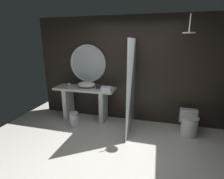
{
  "coord_description": "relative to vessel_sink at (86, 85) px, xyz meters",
  "views": [
    {
      "loc": [
        0.69,
        -2.34,
        2.0
      ],
      "look_at": [
        -0.18,
        0.94,
        1.05
      ],
      "focal_mm": 27.49,
      "sensor_mm": 36.0,
      "label": 1
    }
  ],
  "objects": [
    {
      "name": "rain_shower_head",
      "position": [
        2.25,
        -0.27,
        1.24
      ],
      "size": [
        0.23,
        0.23,
        0.35
      ],
      "color": "silver"
    },
    {
      "name": "tumbler_cup",
      "position": [
        -0.48,
        -0.03,
        -0.03
      ],
      "size": [
        0.07,
        0.07,
        0.09
      ],
      "primitive_type": "cylinder",
      "color": "silver",
      "rests_on": "vanity_counter"
    },
    {
      "name": "waste_bin",
      "position": [
        -0.15,
        -0.48,
        -0.75
      ],
      "size": [
        0.21,
        0.21,
        0.38
      ],
      "color": "silver",
      "rests_on": "ground_plane"
    },
    {
      "name": "vanity_counter",
      "position": [
        -0.04,
        -0.03,
        -0.37
      ],
      "size": [
        1.55,
        0.54,
        0.87
      ],
      "color": "silver",
      "rests_on": "ground_plane"
    },
    {
      "name": "ground_plane",
      "position": [
        1.03,
        -1.59,
        -0.94
      ],
      "size": [
        5.76,
        5.76,
        0.0
      ],
      "primitive_type": "plane",
      "color": "silver"
    },
    {
      "name": "vessel_sink",
      "position": [
        0.0,
        0.0,
        0.0
      ],
      "size": [
        0.47,
        0.38,
        0.23
      ],
      "color": "white",
      "rests_on": "vanity_counter"
    },
    {
      "name": "tissue_box",
      "position": [
        0.37,
        -0.01,
        -0.03
      ],
      "size": [
        0.18,
        0.12,
        0.08
      ],
      "primitive_type": "cube",
      "color": "#282D28",
      "rests_on": "vanity_counter"
    },
    {
      "name": "folded_hand_towel",
      "position": [
        0.58,
        -0.2,
        -0.02
      ],
      "size": [
        0.26,
        0.22,
        0.1
      ],
      "primitive_type": "cube",
      "rotation": [
        0.0,
        0.0,
        0.14
      ],
      "color": "white",
      "rests_on": "vanity_counter"
    },
    {
      "name": "back_wall_panel",
      "position": [
        1.03,
        0.31,
        0.36
      ],
      "size": [
        4.8,
        0.1,
        2.6
      ],
      "primitive_type": "cube",
      "color": "black",
      "rests_on": "ground_plane"
    },
    {
      "name": "round_wall_mirror",
      "position": [
        -0.04,
        0.22,
        0.5
      ],
      "size": [
        0.98,
        0.05,
        0.98
      ],
      "color": "silver"
    },
    {
      "name": "shower_glass_panel",
      "position": [
        1.19,
        -0.31,
        0.09
      ],
      "size": [
        0.02,
        1.14,
        2.07
      ],
      "primitive_type": "cube",
      "color": "silver",
      "rests_on": "ground_plane"
    },
    {
      "name": "toilet",
      "position": [
        2.48,
        -0.17,
        -0.69
      ],
      "size": [
        0.38,
        0.51,
        0.52
      ],
      "color": "white",
      "rests_on": "ground_plane"
    }
  ]
}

